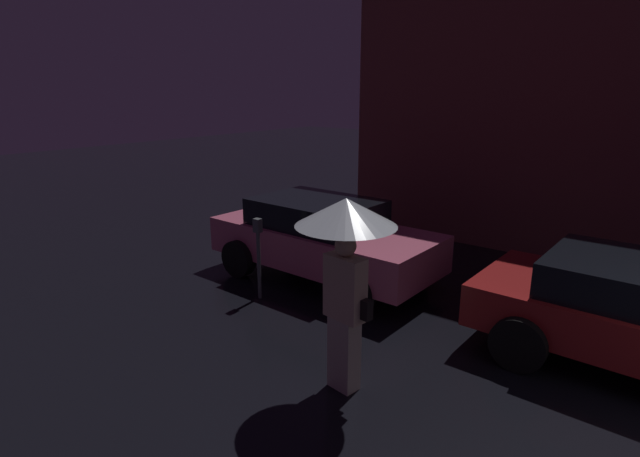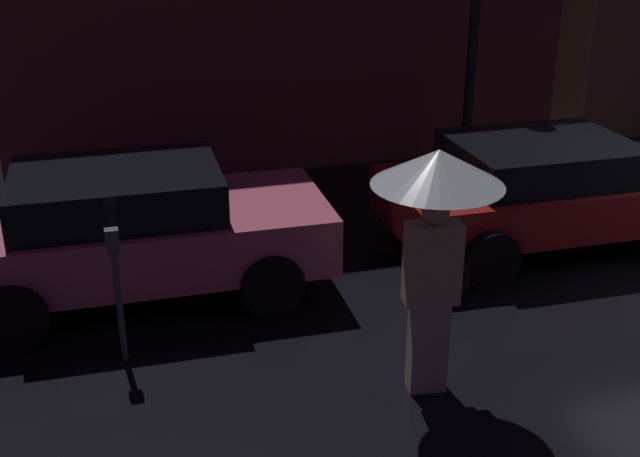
{
  "view_description": "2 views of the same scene",
  "coord_description": "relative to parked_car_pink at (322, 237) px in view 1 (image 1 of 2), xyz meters",
  "views": [
    {
      "loc": [
        -1.44,
        -5.23,
        3.31
      ],
      "look_at": [
        -5.82,
        0.41,
        1.29
      ],
      "focal_mm": 28.0,
      "sensor_mm": 36.0,
      "label": 1
    },
    {
      "loc": [
        -6.9,
        -6.61,
        4.12
      ],
      "look_at": [
        -4.84,
        0.37,
        1.0
      ],
      "focal_mm": 45.0,
      "sensor_mm": 36.0,
      "label": 2
    }
  ],
  "objects": [
    {
      "name": "building_facade_left",
      "position": [
        2.8,
        5.03,
        2.74
      ],
      "size": [
        8.79,
        3.0,
        7.0
      ],
      "color": "brown",
      "rests_on": "ground"
    },
    {
      "name": "parking_meter",
      "position": [
        -0.24,
        -1.35,
        0.06
      ],
      "size": [
        0.12,
        0.1,
        1.34
      ],
      "color": "#4C5154",
      "rests_on": "ground"
    },
    {
      "name": "pedestrian_with_umbrella",
      "position": [
        2.3,
        -2.58,
        0.97
      ],
      "size": [
        1.08,
        1.08,
        2.22
      ],
      "rotation": [
        0.0,
        0.0,
        2.99
      ],
      "color": "beige",
      "rests_on": "ground"
    },
    {
      "name": "parked_car_pink",
      "position": [
        0.0,
        0.0,
        0.0
      ],
      "size": [
        4.12,
        1.99,
        1.43
      ],
      "rotation": [
        0.0,
        0.0,
        -0.03
      ],
      "color": "#DB6684",
      "rests_on": "ground"
    }
  ]
}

